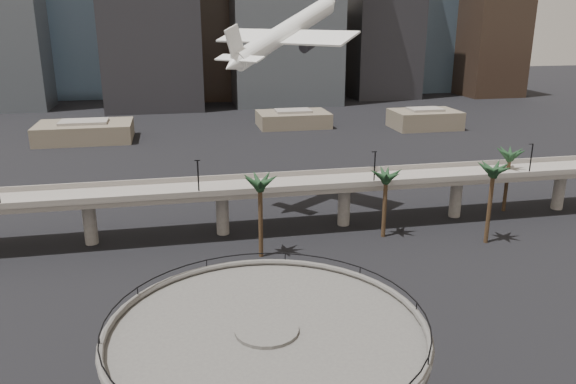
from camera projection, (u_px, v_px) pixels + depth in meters
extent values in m
torus|color=#4C4947|center=(267.00, 379.00, 39.29)|extent=(22.20, 22.20, 0.50)
torus|color=black|center=(267.00, 369.00, 39.05)|extent=(21.80, 21.80, 0.10)
cylinder|color=#4C4947|center=(267.00, 335.00, 38.23)|extent=(22.00, 22.00, 0.45)
torus|color=#4C4947|center=(267.00, 329.00, 38.09)|extent=(22.20, 22.20, 0.50)
torus|color=black|center=(267.00, 318.00, 37.85)|extent=(21.80, 21.80, 0.10)
cube|color=slate|center=(284.00, 186.00, 98.18)|extent=(130.00, 9.00, 0.90)
cube|color=slate|center=(290.00, 189.00, 93.71)|extent=(130.00, 0.30, 1.00)
cube|color=slate|center=(280.00, 175.00, 102.11)|extent=(130.00, 0.30, 1.00)
cylinder|color=slate|center=(90.00, 222.00, 93.09)|extent=(2.20, 2.20, 8.00)
cylinder|color=slate|center=(222.00, 213.00, 97.33)|extent=(2.20, 2.20, 8.00)
cylinder|color=slate|center=(344.00, 205.00, 101.56)|extent=(2.20, 2.20, 8.00)
cylinder|color=slate|center=(456.00, 197.00, 105.79)|extent=(2.20, 2.20, 8.00)
cylinder|color=slate|center=(559.00, 190.00, 110.03)|extent=(2.20, 2.20, 8.00)
cylinder|color=black|center=(198.00, 178.00, 90.51)|extent=(0.24, 0.24, 6.00)
cylinder|color=black|center=(375.00, 168.00, 96.28)|extent=(0.24, 0.24, 6.00)
cylinder|color=black|center=(531.00, 160.00, 102.05)|extent=(0.24, 0.24, 6.00)
cylinder|color=#49321F|center=(261.00, 220.00, 87.33)|extent=(0.70, 0.70, 12.15)
ellipsoid|color=#16321B|center=(260.00, 181.00, 85.38)|extent=(4.40, 4.40, 2.00)
cylinder|color=#49321F|center=(385.00, 207.00, 95.50)|extent=(0.70, 0.70, 10.80)
ellipsoid|color=#16321B|center=(386.00, 174.00, 93.76)|extent=(4.40, 4.40, 2.00)
cylinder|color=#49321F|center=(489.00, 207.00, 92.71)|extent=(0.70, 0.70, 12.60)
ellipsoid|color=#16321B|center=(494.00, 168.00, 90.69)|extent=(4.40, 4.40, 2.00)
cylinder|color=#49321F|center=(507.00, 183.00, 108.30)|extent=(0.70, 0.70, 11.25)
ellipsoid|color=#16321B|center=(510.00, 153.00, 106.49)|extent=(4.40, 4.40, 2.00)
cube|color=#675F4C|center=(85.00, 132.00, 170.50)|extent=(28.00, 18.00, 5.50)
cube|color=slate|center=(84.00, 122.00, 169.55)|extent=(14.00, 9.00, 0.80)
cube|color=#675F4C|center=(293.00, 119.00, 192.81)|extent=(24.00, 16.00, 5.00)
cube|color=slate|center=(293.00, 111.00, 191.94)|extent=(12.00, 8.00, 0.80)
cube|color=#675F4C|center=(425.00, 119.00, 189.73)|extent=(22.00, 15.00, 6.00)
cube|color=slate|center=(425.00, 109.00, 188.70)|extent=(11.00, 7.50, 0.80)
cube|color=#454B51|center=(7.00, 19.00, 219.38)|extent=(26.00, 24.00, 70.55)
cube|color=#3C4D5D|center=(89.00, 49.00, 260.96)|extent=(30.00, 30.00, 43.41)
cube|color=#30231A|center=(220.00, 6.00, 248.11)|extent=(28.00, 26.00, 81.40)
cube|color=#7E7257|center=(320.00, 53.00, 278.27)|extent=(24.00, 24.00, 37.99)
cube|color=slate|center=(321.00, 10.00, 272.20)|extent=(13.20, 13.20, 2.40)
cube|color=black|center=(385.00, 1.00, 252.14)|extent=(30.00, 28.00, 85.92)
cube|color=#3C4D5D|center=(420.00, 26.00, 279.42)|extent=(34.00, 30.00, 63.31)
cube|color=#30231A|center=(492.00, 39.00, 262.51)|extent=(26.00, 26.00, 52.46)
cube|color=#7E7257|center=(241.00, 55.00, 290.38)|extent=(22.00, 22.00, 34.37)
cube|color=slate|center=(240.00, 18.00, 284.85)|extent=(12.10, 12.10, 2.40)
cylinder|color=white|center=(286.00, 32.00, 105.31)|extent=(23.53, 20.27, 12.82)
cone|color=white|center=(331.00, 4.00, 114.55)|extent=(5.76, 5.64, 4.56)
cone|color=white|center=(232.00, 65.00, 96.06)|extent=(5.40, 5.24, 4.19)
cube|color=white|center=(283.00, 37.00, 105.03)|extent=(23.85, 27.07, 2.52)
cube|color=white|center=(239.00, 58.00, 97.04)|extent=(8.15, 9.19, 1.04)
cube|color=white|center=(235.00, 43.00, 95.55)|extent=(3.97, 3.36, 6.25)
cylinder|color=#26262B|center=(265.00, 42.00, 109.36)|extent=(4.84, 4.48, 3.29)
cylinder|color=#26262B|center=(310.00, 44.00, 102.79)|extent=(4.84, 4.48, 3.29)
imported|color=red|center=(319.00, 381.00, 57.48)|extent=(4.88, 2.96, 1.55)
imported|color=black|center=(357.00, 300.00, 73.91)|extent=(4.45, 2.09, 1.41)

